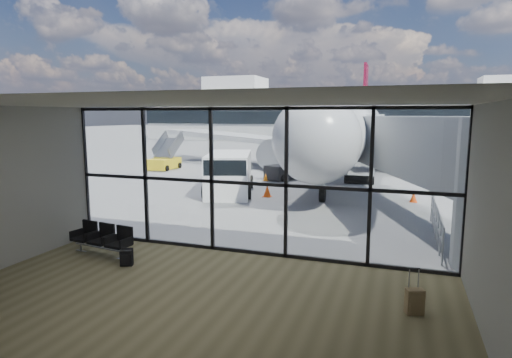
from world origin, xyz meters
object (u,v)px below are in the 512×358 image
Objects in this scene: seating_row at (104,238)px; mobile_stairs at (164,162)px; backpack at (126,258)px; suitcase at (415,301)px; airliner at (352,129)px; belt_loader at (286,170)px; service_van at (229,173)px.

mobile_stairs is at bearing 124.21° from seating_row.
seating_row is 4.27× the size of backpack.
airliner reaches higher than suitcase.
airliner is at bearing 78.38° from suitcase.
backpack is 17.71m from belt_loader.
mobile_stairs reaches higher than suitcase.
belt_loader is (1.20, 17.06, 0.05)m from seating_row.
belt_loader is (-3.28, -8.38, -2.54)m from airliner.
belt_loader is at bearing -12.22° from mobile_stairs.
belt_loader is at bearing 71.41° from backpack.
belt_loader reaches higher than suitcase.
service_van is (-4.78, -14.70, -1.98)m from airliner.
service_van is (-1.58, 11.39, 0.89)m from backpack.
airliner reaches higher than belt_loader.
airliner is at bearing 88.15° from seating_row.
service_van is at bearing 99.73° from seating_row.
mobile_stairs reaches higher than belt_loader.
airliner reaches higher than backpack.
backpack is 7.68m from suitcase.
belt_loader is 10.74m from mobile_stairs.
mobile_stairs is at bearing 99.43° from backpack.
mobile_stairs is (-9.04, 8.36, -0.56)m from service_van.
belt_loader reaches higher than seating_row.
suitcase is (7.66, -0.53, 0.06)m from backpack.
backpack is 0.01× the size of airliner.
seating_row is 0.39× the size of service_van.
seating_row is 0.05× the size of airliner.
suitcase is 0.26× the size of belt_loader.
mobile_stairs is at bearing -156.95° from airliner.
suitcase is 27.13m from airliner.
backpack is 22.43m from mobile_stairs.
airliner is 7.20× the size of service_van.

